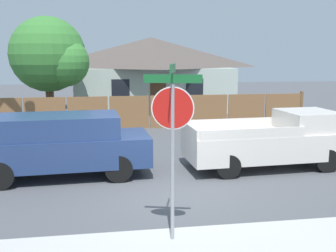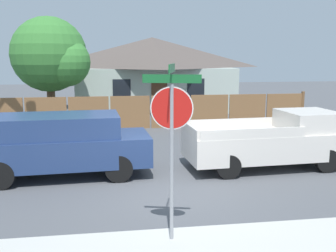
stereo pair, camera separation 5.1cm
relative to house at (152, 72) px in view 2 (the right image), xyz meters
name	(u,v)px [view 2 (the right image)]	position (x,y,z in m)	size (l,w,h in m)	color
ground_plane	(171,193)	(-1.36, -16.37, -2.35)	(80.00, 80.00, 0.00)	#4C4F54
wooden_fence	(151,112)	(-0.91, -7.38, -1.58)	(15.31, 0.12, 1.63)	brown
house	(152,72)	(0.00, 0.00, 0.00)	(10.15, 7.53, 4.54)	#B2C1B7
oak_tree	(52,56)	(-5.49, -5.58, 0.99)	(3.83, 3.65, 5.26)	brown
red_suv	(61,143)	(-4.19, -14.54, -1.39)	(4.96, 2.13, 1.76)	navy
orange_pickup	(273,141)	(2.07, -14.53, -1.52)	(4.99, 2.12, 1.70)	silver
stop_sign	(172,122)	(-1.73, -18.82, -0.14)	(1.00, 0.90, 3.23)	gray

